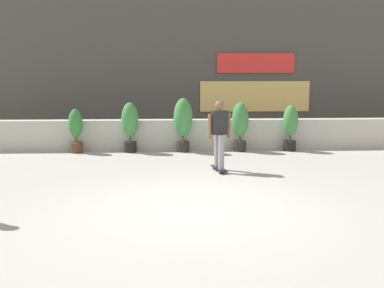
% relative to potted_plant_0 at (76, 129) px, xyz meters
% --- Properties ---
extents(ground_plane, '(48.00, 48.00, 0.00)m').
position_rel_potted_plant_0_xyz_m(ground_plane, '(3.18, -5.55, -0.70)').
color(ground_plane, '#B2AFA8').
extents(planter_wall, '(18.00, 0.40, 0.90)m').
position_rel_potted_plant_0_xyz_m(planter_wall, '(3.18, 0.45, -0.25)').
color(planter_wall, beige).
rests_on(planter_wall, ground).
extents(building_backdrop, '(20.00, 2.08, 6.50)m').
position_rel_potted_plant_0_xyz_m(building_backdrop, '(3.19, 4.45, 2.55)').
color(building_backdrop, '#4C4947').
rests_on(building_backdrop, ground).
extents(potted_plant_0, '(0.40, 0.40, 1.27)m').
position_rel_potted_plant_0_xyz_m(potted_plant_0, '(0.00, 0.00, 0.00)').
color(potted_plant_0, brown).
rests_on(potted_plant_0, ground).
extents(potted_plant_1, '(0.49, 0.49, 1.45)m').
position_rel_potted_plant_0_xyz_m(potted_plant_1, '(1.57, -0.00, 0.14)').
color(potted_plant_1, black).
rests_on(potted_plant_1, ground).
extents(potted_plant_2, '(0.55, 0.55, 1.58)m').
position_rel_potted_plant_0_xyz_m(potted_plant_2, '(3.11, -0.00, 0.22)').
color(potted_plant_2, '#2D2823').
rests_on(potted_plant_2, ground).
extents(potted_plant_3, '(0.49, 0.49, 1.45)m').
position_rel_potted_plant_0_xyz_m(potted_plant_3, '(4.79, -0.00, 0.13)').
color(potted_plant_3, '#2D2823').
rests_on(potted_plant_3, ground).
extents(potted_plant_4, '(0.44, 0.44, 1.36)m').
position_rel_potted_plant_0_xyz_m(potted_plant_4, '(6.29, -0.00, 0.07)').
color(potted_plant_4, black).
rests_on(potted_plant_4, ground).
extents(skater_by_wall_left, '(0.55, 0.82, 1.70)m').
position_rel_potted_plant_0_xyz_m(skater_by_wall_left, '(3.90, -2.65, 0.24)').
color(skater_by_wall_left, black).
rests_on(skater_by_wall_left, ground).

